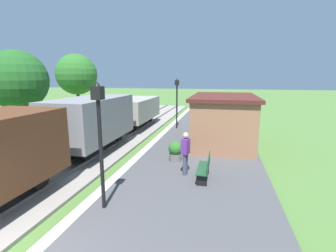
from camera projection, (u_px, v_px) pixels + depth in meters
name	position (u px, v px, depth m)	size (l,w,h in m)	color
freight_train	(87.00, 126.00, 12.44)	(2.50, 19.40, 2.72)	brown
station_hut	(223.00, 119.00, 13.99)	(3.50, 5.80, 2.78)	#9E6B4C
bench_near_hut	(205.00, 167.00, 9.15)	(0.42, 1.50, 0.91)	#1E4C2D
bench_down_platform	(215.00, 120.00, 19.22)	(0.42, 1.50, 0.91)	#1E4C2D
person_waiting	(185.00, 152.00, 9.51)	(0.32, 0.43, 1.71)	#474C66
potted_planter	(175.00, 151.00, 11.16)	(0.64, 0.64, 0.92)	slate
lamp_post_near	(99.00, 123.00, 6.73)	(0.28, 0.28, 3.70)	black
lamp_post_far	(177.00, 94.00, 17.85)	(0.28, 0.28, 3.70)	black
tree_trackside_far	(17.00, 80.00, 14.34)	(3.50, 3.50, 5.61)	#4C3823
tree_field_left	(77.00, 75.00, 21.74)	(3.59, 3.59, 6.06)	#4C3823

